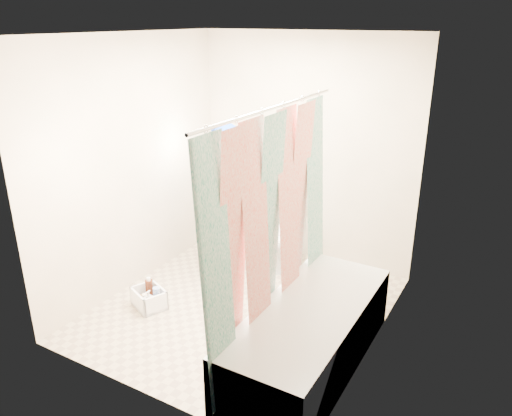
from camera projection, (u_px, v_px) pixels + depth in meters
The scene contains 14 objects.
floor at pixel (243, 308), 4.61m from camera, with size 2.60×2.60×0.00m, color tan.
ceiling at pixel (239, 33), 3.75m from camera, with size 2.40×2.60×0.02m, color white.
wall_back at pixel (306, 151), 5.23m from camera, with size 2.40×0.02×2.40m, color beige.
wall_front at pixel (133, 242), 3.12m from camera, with size 2.40×0.02×2.40m, color beige.
wall_left at pixel (133, 165), 4.73m from camera, with size 0.02×2.60×2.40m, color beige.
wall_right at pixel (382, 211), 3.62m from camera, with size 0.02×2.60×2.40m, color beige.
bathtub at pixel (309, 335), 3.77m from camera, with size 0.70×1.75×0.50m.
curtain_rod at pixel (273, 108), 3.32m from camera, with size 0.02×0.02×1.90m, color silver.
shower_curtain at pixel (272, 235), 3.66m from camera, with size 0.06×1.75×1.80m, color white.
toilet at pixel (284, 234), 5.34m from camera, with size 0.38×0.67×0.69m, color white.
tank_lid at pixel (283, 233), 5.22m from camera, with size 0.42×0.18×0.03m, color white.
tank_internals at pixel (284, 199), 5.39m from camera, with size 0.16×0.08×0.22m.
plumber at pixel (222, 203), 4.92m from camera, with size 0.58×0.38×1.59m, color #0F2098.
cleaning_caddy at pixel (150, 299), 4.59m from camera, with size 0.37×0.34×0.23m.
Camera 1 is at (2.08, -3.38, 2.52)m, focal length 35.00 mm.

